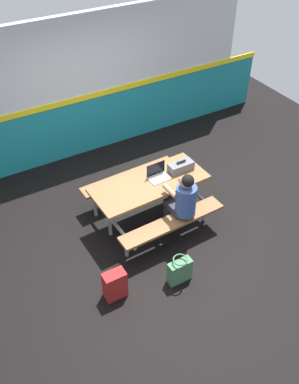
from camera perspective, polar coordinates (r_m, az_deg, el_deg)
ground_plane at (r=6.87m, az=-0.78°, el=-3.86°), size 10.00×10.00×0.02m
accent_backdrop at (r=7.87m, az=-9.39°, el=13.12°), size 8.00×0.14×2.60m
picnic_table_main at (r=6.51m, az=0.00°, el=0.16°), size 1.81×1.60×0.74m
student_nearer at (r=6.18m, az=4.46°, el=-1.03°), size 0.37×0.53×1.21m
laptop_silver at (r=6.48m, az=1.16°, el=2.31°), size 0.33×0.23×0.22m
toolbox_grey at (r=6.62m, az=4.23°, el=3.42°), size 0.40×0.18×0.18m
backpack_dark at (r=5.75m, az=-4.70°, el=-12.29°), size 0.30×0.22×0.44m
tote_bag_bright at (r=5.92m, az=4.08°, el=-10.50°), size 0.34×0.21×0.43m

